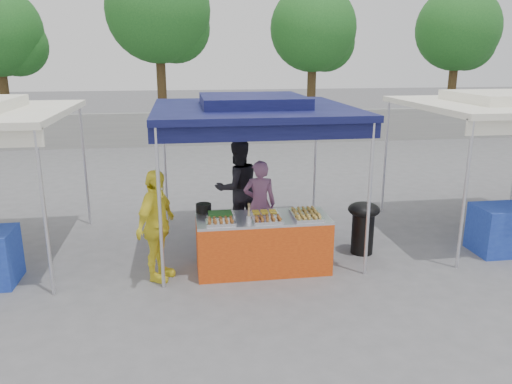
{
  "coord_description": "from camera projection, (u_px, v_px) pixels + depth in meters",
  "views": [
    {
      "loc": [
        -1.17,
        -7.13,
        3.22
      ],
      "look_at": [
        0.0,
        0.6,
        1.05
      ],
      "focal_mm": 35.0,
      "sensor_mm": 36.0,
      "label": 1
    }
  ],
  "objects": [
    {
      "name": "cooking_pot",
      "position": [
        204.0,
        208.0,
        7.7
      ],
      "size": [
        0.24,
        0.24,
        0.14
      ],
      "primitive_type": "cylinder",
      "color": "black",
      "rests_on": "vendor_table"
    },
    {
      "name": "vendor_table",
      "position": [
        263.0,
        243.0,
        7.61
      ],
      "size": [
        2.0,
        0.8,
        0.85
      ],
      "color": "#DA4813",
      "rests_on": "ground_plane"
    },
    {
      "name": "food_tray_br",
      "position": [
        304.0,
        212.0,
        7.64
      ],
      "size": [
        0.42,
        0.3,
        0.07
      ],
      "color": "white",
      "rests_on": "vendor_table"
    },
    {
      "name": "back_wall",
      "position": [
        213.0,
        128.0,
        18.14
      ],
      "size": [
        40.0,
        0.25,
        1.2
      ],
      "primitive_type": "cube",
      "color": "gray",
      "rests_on": "ground_plane"
    },
    {
      "name": "vendor_woman",
      "position": [
        260.0,
        204.0,
        8.47
      ],
      "size": [
        0.59,
        0.42,
        1.52
      ],
      "primitive_type": "imported",
      "rotation": [
        0.0,
        0.0,
        3.04
      ],
      "color": "#9B6289",
      "rests_on": "ground_plane"
    },
    {
      "name": "wok_burner",
      "position": [
        363.0,
        223.0,
        8.23
      ],
      "size": [
        0.52,
        0.52,
        0.88
      ],
      "rotation": [
        0.0,
        0.0,
        0.1
      ],
      "color": "black",
      "rests_on": "ground_plane"
    },
    {
      "name": "tree_2",
      "position": [
        316.0,
        32.0,
        20.11
      ],
      "size": [
        3.52,
        3.46,
        5.94
      ],
      "color": "#49351C",
      "rests_on": "ground_plane"
    },
    {
      "name": "food_tray_fl",
      "position": [
        221.0,
        222.0,
        7.17
      ],
      "size": [
        0.42,
        0.3,
        0.07
      ],
      "color": "white",
      "rests_on": "vendor_table"
    },
    {
      "name": "tree_0",
      "position": [
        1.0,
        35.0,
        18.4
      ],
      "size": [
        3.39,
        3.31,
        5.68
      ],
      "color": "#49351C",
      "rests_on": "ground_plane"
    },
    {
      "name": "food_tray_fr",
      "position": [
        308.0,
        218.0,
        7.35
      ],
      "size": [
        0.42,
        0.3,
        0.07
      ],
      "color": "white",
      "rests_on": "vendor_table"
    },
    {
      "name": "food_tray_bl",
      "position": [
        220.0,
        215.0,
        7.49
      ],
      "size": [
        0.42,
        0.3,
        0.07
      ],
      "color": "white",
      "rests_on": "vendor_table"
    },
    {
      "name": "skewer_cup",
      "position": [
        249.0,
        219.0,
        7.24
      ],
      "size": [
        0.09,
        0.09,
        0.11
      ],
      "primitive_type": "cylinder",
      "color": "silver",
      "rests_on": "vendor_table"
    },
    {
      "name": "food_tray_fm",
      "position": [
        267.0,
        220.0,
        7.27
      ],
      "size": [
        0.42,
        0.3,
        0.07
      ],
      "color": "white",
      "rests_on": "vendor_table"
    },
    {
      "name": "ground_plane",
      "position": [
        262.0,
        266.0,
        7.82
      ],
      "size": [
        80.0,
        80.0,
        0.0
      ],
      "primitive_type": "plane",
      "color": "slate"
    },
    {
      "name": "food_tray_bm",
      "position": [
        264.0,
        213.0,
        7.58
      ],
      "size": [
        0.42,
        0.3,
        0.07
      ],
      "color": "white",
      "rests_on": "vendor_table"
    },
    {
      "name": "crate_right",
      "position": [
        270.0,
        246.0,
        8.26
      ],
      "size": [
        0.51,
        0.36,
        0.31
      ],
      "primitive_type": "cube",
      "color": "#162EB7",
      "rests_on": "ground_plane"
    },
    {
      "name": "helper_man",
      "position": [
        238.0,
        188.0,
        9.01
      ],
      "size": [
        1.02,
        0.89,
        1.76
      ],
      "primitive_type": "imported",
      "rotation": [
        0.0,
        0.0,
        3.45
      ],
      "color": "black",
      "rests_on": "ground_plane"
    },
    {
      "name": "main_canopy",
      "position": [
        253.0,
        108.0,
        8.11
      ],
      "size": [
        3.2,
        3.2,
        2.57
      ],
      "color": "silver",
      "rests_on": "ground_plane"
    },
    {
      "name": "customer_person",
      "position": [
        156.0,
        226.0,
        7.19
      ],
      "size": [
        0.8,
        1.04,
        1.65
      ],
      "primitive_type": "imported",
      "rotation": [
        0.0,
        0.0,
        1.1
      ],
      "color": "#FDEE38",
      "rests_on": "ground_plane"
    },
    {
      "name": "tree_3",
      "position": [
        460.0,
        32.0,
        21.05
      ],
      "size": [
        3.54,
        3.48,
        5.98
      ],
      "color": "#49351C",
      "rests_on": "ground_plane"
    },
    {
      "name": "crate_left",
      "position": [
        233.0,
        247.0,
        8.17
      ],
      "size": [
        0.54,
        0.38,
        0.32
      ],
      "primitive_type": "cube",
      "color": "#162EB7",
      "rests_on": "ground_plane"
    },
    {
      "name": "tree_1",
      "position": [
        162.0,
        15.0,
        18.9
      ],
      "size": [
        3.95,
        3.95,
        6.79
      ],
      "color": "#49351C",
      "rests_on": "ground_plane"
    },
    {
      "name": "crate_stacked",
      "position": [
        270.0,
        228.0,
        8.18
      ],
      "size": [
        0.5,
        0.35,
        0.3
      ],
      "primitive_type": "cube",
      "color": "#162EB7",
      "rests_on": "crate_right"
    }
  ]
}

